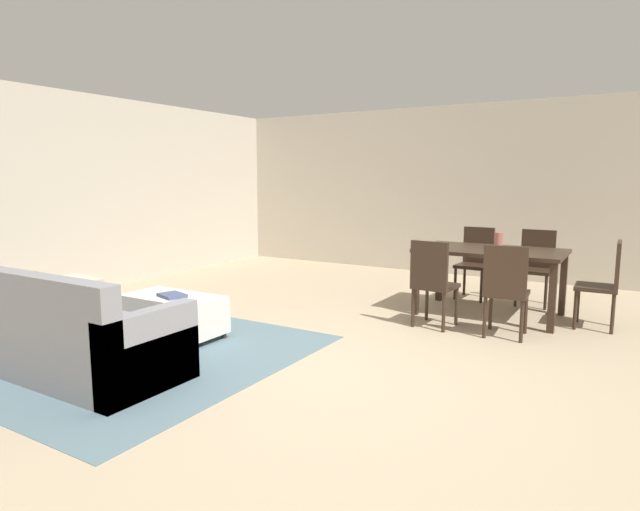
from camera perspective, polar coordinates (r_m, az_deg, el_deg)
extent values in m
plane|color=tan|center=(4.43, -0.14, -12.27)|extent=(10.80, 10.80, 0.00)
cube|color=#BCB2A0|center=(8.81, 17.15, 6.56)|extent=(9.00, 0.12, 2.70)
cube|color=#BCB2A0|center=(7.79, -27.67, 5.82)|extent=(0.12, 11.00, 2.70)
cube|color=slate|center=(5.23, -20.08, -9.46)|extent=(3.00, 2.80, 0.01)
cube|color=gray|center=(4.92, -25.67, -8.40)|extent=(2.20, 0.85, 0.42)
cube|color=gray|center=(4.65, -29.58, -4.14)|extent=(2.20, 0.16, 0.44)
cube|color=gray|center=(4.10, -17.72, -9.78)|extent=(0.14, 0.85, 0.62)
cube|color=tan|center=(5.16, -29.31, -3.35)|extent=(0.38, 0.10, 0.38)
cube|color=beige|center=(4.44, -23.67, -4.59)|extent=(0.40, 0.15, 0.40)
cube|color=silver|center=(5.47, -15.30, -5.96)|extent=(1.00, 0.52, 0.35)
cylinder|color=#332319|center=(5.98, -16.75, -6.85)|extent=(0.05, 0.05, 0.06)
cylinder|color=#332319|center=(5.37, -10.22, -8.36)|extent=(0.05, 0.05, 0.06)
cylinder|color=#332319|center=(5.72, -19.91, -7.69)|extent=(0.05, 0.05, 0.06)
cylinder|color=#332319|center=(5.07, -13.40, -9.44)|extent=(0.05, 0.05, 0.06)
cylinder|color=brown|center=(6.05, -30.42, -5.07)|extent=(0.04, 0.04, 0.56)
cube|color=#332319|center=(6.33, 17.73, 0.49)|extent=(1.57, 0.95, 0.04)
cube|color=#332319|center=(6.98, 12.62, -1.79)|extent=(0.07, 0.07, 0.72)
cube|color=#332319|center=(6.67, 24.49, -2.80)|extent=(0.07, 0.07, 0.72)
cube|color=#332319|center=(6.21, 10.16, -2.95)|extent=(0.07, 0.07, 0.72)
cube|color=#332319|center=(5.87, 23.51, -4.17)|extent=(0.07, 0.07, 0.72)
cube|color=#332319|center=(5.75, 12.21, -3.20)|extent=(0.43, 0.43, 0.04)
cube|color=#332319|center=(5.54, 11.54, -0.92)|extent=(0.40, 0.07, 0.47)
cylinder|color=#332319|center=(6.02, 11.31, -4.86)|extent=(0.04, 0.04, 0.41)
cylinder|color=#332319|center=(5.89, 14.33, -5.24)|extent=(0.04, 0.04, 0.41)
cylinder|color=#332319|center=(5.72, 9.89, -5.51)|extent=(0.04, 0.04, 0.41)
cylinder|color=#332319|center=(5.58, 13.04, -5.94)|extent=(0.04, 0.04, 0.41)
cube|color=#332319|center=(5.58, 19.27, -3.83)|extent=(0.43, 0.43, 0.04)
cube|color=#332319|center=(5.35, 19.13, -1.53)|extent=(0.40, 0.07, 0.47)
cylinder|color=#332319|center=(5.81, 17.72, -5.55)|extent=(0.04, 0.04, 0.41)
cylinder|color=#332319|center=(5.77, 21.07, -5.81)|extent=(0.04, 0.04, 0.41)
cylinder|color=#332319|center=(5.49, 17.14, -6.34)|extent=(0.04, 0.04, 0.41)
cylinder|color=#332319|center=(5.44, 20.69, -6.62)|extent=(0.04, 0.04, 0.41)
cube|color=#332319|center=(7.17, 16.02, -1.09)|extent=(0.42, 0.42, 0.04)
cube|color=#332319|center=(7.30, 16.55, 1.08)|extent=(0.40, 0.06, 0.47)
cylinder|color=#332319|center=(6.99, 16.81, -3.22)|extent=(0.04, 0.04, 0.41)
cylinder|color=#332319|center=(7.10, 14.20, -2.95)|extent=(0.04, 0.04, 0.41)
cylinder|color=#332319|center=(7.31, 17.64, -2.76)|extent=(0.04, 0.04, 0.41)
cylinder|color=#332319|center=(7.42, 15.13, -2.51)|extent=(0.04, 0.04, 0.41)
cube|color=#332319|center=(7.04, 21.87, -1.53)|extent=(0.40, 0.40, 0.04)
cube|color=#332319|center=(7.18, 22.24, 0.69)|extent=(0.40, 0.04, 0.47)
cylinder|color=#332319|center=(6.89, 22.92, -3.69)|extent=(0.04, 0.04, 0.41)
cylinder|color=#332319|center=(6.95, 20.15, -3.45)|extent=(0.04, 0.04, 0.41)
cylinder|color=#332319|center=(7.22, 23.35, -3.20)|extent=(0.04, 0.04, 0.41)
cylinder|color=#332319|center=(7.27, 20.70, -2.97)|extent=(0.04, 0.04, 0.41)
cube|color=#332319|center=(6.24, 27.35, -3.04)|extent=(0.41, 0.41, 0.04)
cube|color=#332319|center=(6.20, 29.16, -0.85)|extent=(0.05, 0.40, 0.47)
cylinder|color=#332319|center=(6.13, 25.55, -5.27)|extent=(0.04, 0.04, 0.41)
cylinder|color=#332319|center=(6.46, 25.78, -4.62)|extent=(0.04, 0.04, 0.41)
cylinder|color=#332319|center=(6.12, 28.73, -5.51)|extent=(0.04, 0.04, 0.41)
cylinder|color=#332319|center=(6.45, 28.80, -4.84)|extent=(0.04, 0.04, 0.41)
cylinder|color=#B26659|center=(6.29, 18.49, 1.47)|extent=(0.09, 0.09, 0.19)
cube|color=#3F4C72|center=(5.37, -15.48, -4.12)|extent=(0.31, 0.27, 0.03)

